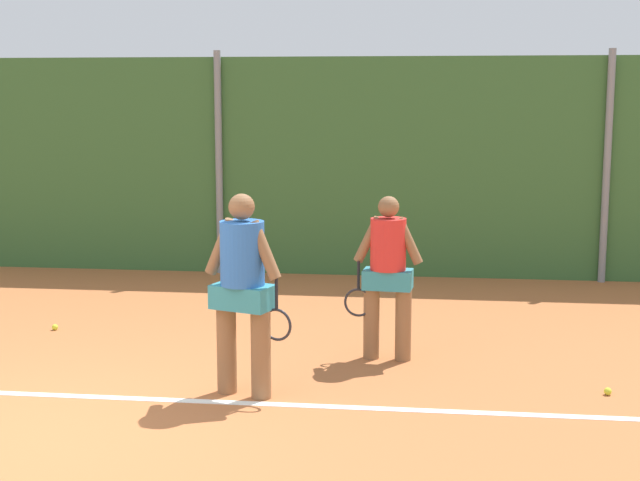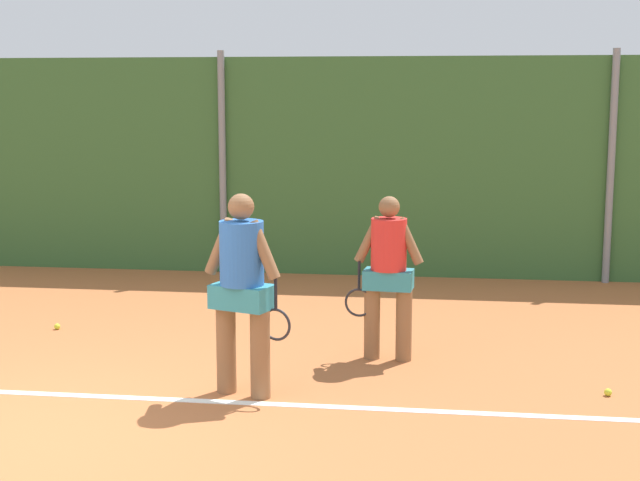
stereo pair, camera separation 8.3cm
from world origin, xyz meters
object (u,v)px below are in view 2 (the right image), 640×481
object	(u,v)px
tennis_ball_0	(260,323)
tennis_ball_4	(224,305)
tennis_ball_2	(57,326)
tennis_ball_1	(608,392)
player_midcourt	(388,269)
player_foreground_near	(243,284)

from	to	relation	value
tennis_ball_0	tennis_ball_4	bearing A→B (deg)	126.13
tennis_ball_0	tennis_ball_2	xyz separation A→B (m)	(-2.20, -0.43, 0.00)
tennis_ball_1	tennis_ball_2	world-z (taller)	same
tennis_ball_0	tennis_ball_1	size ratio (longest dim) A/B	1.00
tennis_ball_2	tennis_ball_4	bearing A→B (deg)	38.87
tennis_ball_0	tennis_ball_2	bearing A→B (deg)	-168.90
tennis_ball_0	tennis_ball_1	xyz separation A→B (m)	(3.45, -1.96, 0.00)
tennis_ball_1	tennis_ball_2	bearing A→B (deg)	164.89
tennis_ball_2	player_midcourt	bearing A→B (deg)	-10.24
player_foreground_near	tennis_ball_2	xyz separation A→B (m)	(-2.52, 1.91, -0.95)
tennis_ball_0	player_foreground_near	bearing A→B (deg)	-82.05
tennis_ball_2	tennis_ball_4	world-z (taller)	same
player_foreground_near	tennis_ball_0	xyz separation A→B (m)	(-0.33, 2.34, -0.95)
player_foreground_near	tennis_ball_1	xyz separation A→B (m)	(3.13, 0.38, -0.95)
tennis_ball_0	tennis_ball_2	size ratio (longest dim) A/B	1.00
tennis_ball_1	tennis_ball_2	xyz separation A→B (m)	(-5.65, 1.53, 0.00)
tennis_ball_4	player_midcourt	bearing A→B (deg)	-42.62
player_foreground_near	tennis_ball_4	world-z (taller)	player_foreground_near
tennis_ball_1	tennis_ball_2	size ratio (longest dim) A/B	1.00
tennis_ball_2	player_foreground_near	bearing A→B (deg)	-37.09
tennis_ball_1	player_foreground_near	bearing A→B (deg)	-173.06
player_midcourt	tennis_ball_1	size ratio (longest dim) A/B	24.42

